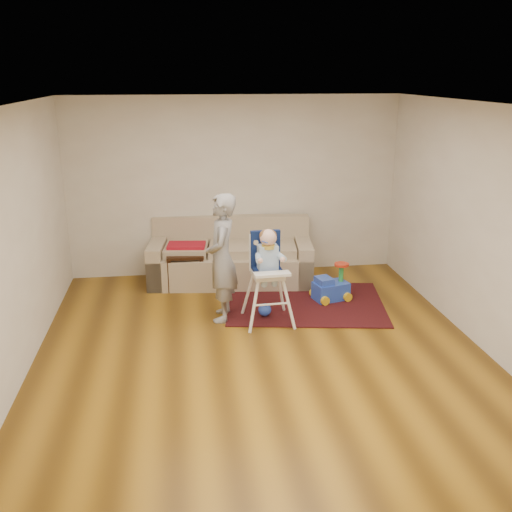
{
  "coord_description": "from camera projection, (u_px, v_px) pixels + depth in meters",
  "views": [
    {
      "loc": [
        -0.85,
        -5.74,
        3.01
      ],
      "look_at": [
        0.0,
        0.4,
        1.0
      ],
      "focal_mm": 40.0,
      "sensor_mm": 36.0,
      "label": 1
    }
  ],
  "objects": [
    {
      "name": "room_envelope",
      "position": [
        254.0,
        178.0,
        6.37
      ],
      "size": [
        5.04,
        5.52,
        2.72
      ],
      "color": "beige",
      "rests_on": "ground"
    },
    {
      "name": "sofa",
      "position": [
        230.0,
        252.0,
        8.46
      ],
      "size": [
        2.48,
        1.25,
        0.92
      ],
      "rotation": [
        0.0,
        0.0,
        -0.12
      ],
      "color": "tan",
      "rests_on": "ground"
    },
    {
      "name": "side_table",
      "position": [
        185.0,
        269.0,
        8.31
      ],
      "size": [
        0.52,
        0.52,
        0.52
      ],
      "primitive_type": null,
      "color": "black",
      "rests_on": "ground"
    },
    {
      "name": "adult",
      "position": [
        222.0,
        258.0,
        7.06
      ],
      "size": [
        0.46,
        0.64,
        1.62
      ],
      "primitive_type": "imported",
      "rotation": [
        0.0,
        0.0,
        -1.71
      ],
      "color": "#939496",
      "rests_on": "ground"
    },
    {
      "name": "area_rug",
      "position": [
        306.0,
        303.0,
        7.76
      ],
      "size": [
        2.31,
        1.88,
        0.02
      ],
      "primitive_type": "cube",
      "rotation": [
        0.0,
        0.0,
        -0.16
      ],
      "color": "black",
      "rests_on": "ground"
    },
    {
      "name": "toy_ball",
      "position": [
        265.0,
        310.0,
        7.31
      ],
      "size": [
        0.17,
        0.17,
        0.17
      ],
      "primitive_type": "sphere",
      "color": "blue",
      "rests_on": "area_rug"
    },
    {
      "name": "high_chair",
      "position": [
        268.0,
        278.0,
        7.03
      ],
      "size": [
        0.59,
        0.59,
        1.22
      ],
      "rotation": [
        0.0,
        0.0,
        0.05
      ],
      "color": "white",
      "rests_on": "ground"
    },
    {
      "name": "ride_on_toy",
      "position": [
        331.0,
        282.0,
        7.8
      ],
      "size": [
        0.53,
        0.44,
        0.51
      ],
      "primitive_type": null,
      "rotation": [
        0.0,
        0.0,
        0.26
      ],
      "color": "blue",
      "rests_on": "area_rug"
    },
    {
      "name": "ground",
      "position": [
        261.0,
        351.0,
        6.45
      ],
      "size": [
        5.5,
        5.5,
        0.0
      ],
      "primitive_type": "plane",
      "color": "#54360C",
      "rests_on": "ground"
    }
  ]
}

